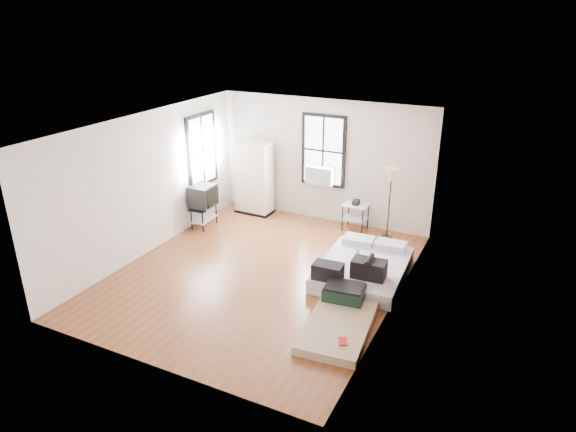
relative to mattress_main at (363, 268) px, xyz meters
The scene contains 8 objects.
ground 1.90m from the mattress_main, 157.51° to the right, with size 6.00×6.00×0.00m, color brown.
room_shell 2.20m from the mattress_main, 166.63° to the right, with size 5.02×6.02×2.80m.
mattress_main is the anchor object (origin of this frame).
mattress_bare 1.60m from the mattress_main, 84.02° to the right, with size 1.12×1.87×0.39m.
wardrobe 3.94m from the mattress_main, 150.24° to the left, with size 0.89×0.52×1.74m.
side_table 2.19m from the mattress_main, 112.87° to the left, with size 0.55×0.45×0.70m.
floor_lamp 2.21m from the mattress_main, 92.32° to the left, with size 0.33×0.33×1.56m.
tv_stand 4.05m from the mattress_main, behind, with size 0.52×0.71×0.98m.
Camera 1 is at (4.19, -7.40, 4.63)m, focal length 32.00 mm.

